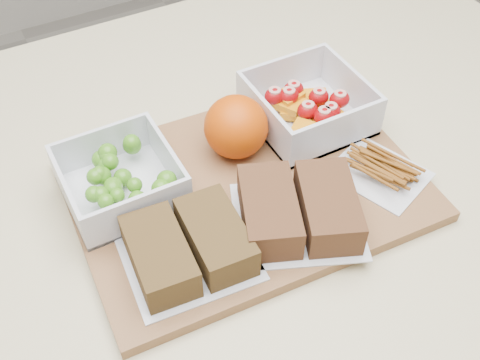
{
  "coord_description": "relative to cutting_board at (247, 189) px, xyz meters",
  "views": [
    {
      "loc": [
        -0.23,
        -0.45,
        1.46
      ],
      "look_at": [
        0.01,
        -0.0,
        0.93
      ],
      "focal_mm": 45.0,
      "sensor_mm": 36.0,
      "label": 1
    }
  ],
  "objects": [
    {
      "name": "pretzel_bag",
      "position": [
        0.16,
        -0.06,
        0.02
      ],
      "size": [
        0.13,
        0.14,
        0.03
      ],
      "color": "silver",
      "rests_on": "cutting_board"
    },
    {
      "name": "fruit_container",
      "position": [
        0.13,
        0.07,
        0.03
      ],
      "size": [
        0.14,
        0.14,
        0.06
      ],
      "color": "silver",
      "rests_on": "cutting_board"
    },
    {
      "name": "sandwich_bag_center",
      "position": [
        0.02,
        -0.08,
        0.03
      ],
      "size": [
        0.19,
        0.18,
        0.05
      ],
      "color": "silver",
      "rests_on": "cutting_board"
    },
    {
      "name": "grape_container",
      "position": [
        -0.14,
        0.06,
        0.03
      ],
      "size": [
        0.13,
        0.13,
        0.06
      ],
      "color": "silver",
      "rests_on": "cutting_board"
    },
    {
      "name": "cutting_board",
      "position": [
        0.0,
        0.0,
        0.0
      ],
      "size": [
        0.43,
        0.32,
        0.02
      ],
      "primitive_type": "cube",
      "rotation": [
        0.0,
        0.0,
        -0.05
      ],
      "color": "brown",
      "rests_on": "counter"
    },
    {
      "name": "sandwich_bag_left",
      "position": [
        -0.11,
        -0.07,
        0.03
      ],
      "size": [
        0.15,
        0.13,
        0.04
      ],
      "color": "silver",
      "rests_on": "cutting_board"
    },
    {
      "name": "orange",
      "position": [
        0.02,
        0.06,
        0.05
      ],
      "size": [
        0.08,
        0.08,
        0.08
      ],
      "primitive_type": "sphere",
      "color": "#CD4604",
      "rests_on": "cutting_board"
    }
  ]
}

